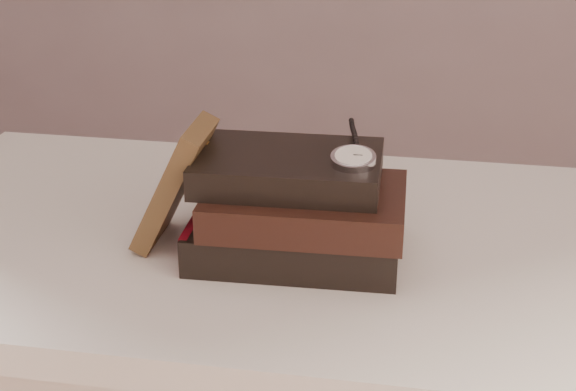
# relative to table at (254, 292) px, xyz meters

# --- Properties ---
(table) EXTENTS (1.00, 0.60, 0.75)m
(table) POSITION_rel_table_xyz_m (0.00, 0.00, 0.00)
(table) COLOR silver
(table) RESTS_ON ground
(book_stack) EXTENTS (0.26, 0.18, 0.12)m
(book_stack) POSITION_rel_table_xyz_m (0.07, -0.05, 0.15)
(book_stack) COLOR black
(book_stack) RESTS_ON table
(journal) EXTENTS (0.10, 0.10, 0.16)m
(journal) POSITION_rel_table_xyz_m (-0.09, -0.05, 0.17)
(journal) COLOR #3C2917
(journal) RESTS_ON table
(pocket_watch) EXTENTS (0.05, 0.15, 0.02)m
(pocket_watch) POSITION_rel_table_xyz_m (0.13, -0.06, 0.23)
(pocket_watch) COLOR silver
(pocket_watch) RESTS_ON book_stack
(eyeglasses) EXTENTS (0.11, 0.12, 0.05)m
(eyeglasses) POSITION_rel_table_xyz_m (-0.03, 0.03, 0.16)
(eyeglasses) COLOR silver
(eyeglasses) RESTS_ON book_stack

